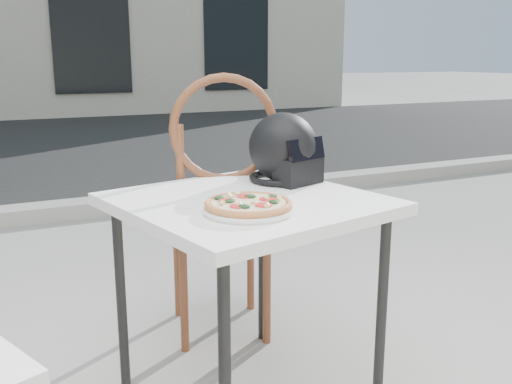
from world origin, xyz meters
name	(u,v)px	position (x,y,z in m)	size (l,w,h in m)	color
street_asphalt	(26,147)	(0.00, 7.00, 0.00)	(30.00, 8.00, 0.00)	black
curb	(66,210)	(0.00, 3.00, 0.06)	(30.00, 0.25, 0.12)	gray
cafe_table_main	(248,217)	(0.26, 0.15, 0.69)	(0.95, 0.95, 0.76)	white
plate	(248,210)	(0.18, -0.02, 0.77)	(0.31, 0.31, 0.02)	white
pizza	(248,204)	(0.18, -0.02, 0.79)	(0.32, 0.32, 0.03)	#C77E48
helmet	(285,151)	(0.50, 0.33, 0.88)	(0.33, 0.34, 0.26)	black
cafe_chair_main	(221,196)	(0.36, 0.63, 0.65)	(0.54, 0.54, 1.17)	brown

